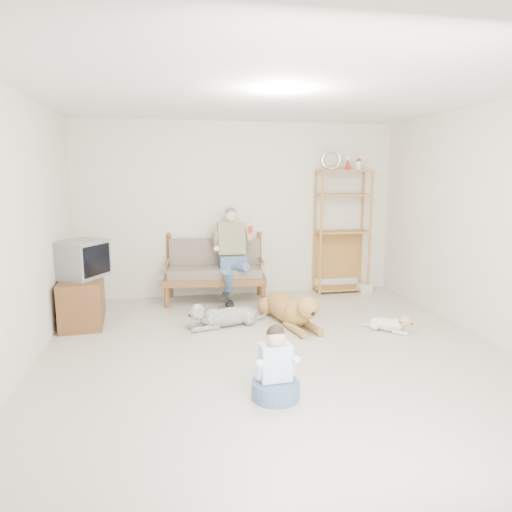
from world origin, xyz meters
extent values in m
plane|color=silver|center=(0.00, 0.00, 0.00)|extent=(5.50, 5.50, 0.00)
plane|color=white|center=(0.00, 0.00, 2.70)|extent=(5.50, 5.50, 0.00)
plane|color=beige|center=(0.00, 2.75, 1.35)|extent=(5.00, 0.00, 5.00)
plane|color=beige|center=(0.00, -2.75, 1.35)|extent=(5.00, 0.00, 5.00)
plane|color=beige|center=(-2.50, 0.00, 1.35)|extent=(0.00, 5.50, 5.50)
plane|color=beige|center=(2.50, 0.00, 1.35)|extent=(0.00, 5.50, 5.50)
cube|color=brown|center=(-0.44, 2.35, 0.35)|extent=(1.56, 0.84, 0.10)
cube|color=#736657|center=(-0.44, 2.35, 0.47)|extent=(1.43, 0.73, 0.13)
cube|color=#736657|center=(-0.44, 2.59, 0.70)|extent=(1.39, 0.25, 0.45)
cylinder|color=brown|center=(-0.44, 2.65, 0.90)|extent=(1.40, 0.18, 0.05)
cylinder|color=brown|center=(-1.14, 2.05, 0.15)|extent=(0.07, 0.07, 0.30)
cylinder|color=brown|center=(-1.14, 2.65, 0.47)|extent=(0.07, 0.07, 0.95)
cylinder|color=brown|center=(0.26, 2.05, 0.15)|extent=(0.07, 0.07, 0.30)
cylinder|color=brown|center=(0.26, 2.65, 0.47)|extent=(0.07, 0.07, 0.95)
cube|color=#465F80|center=(-0.18, 2.30, 0.61)|extent=(0.39, 0.37, 0.19)
cube|color=gray|center=(-0.18, 2.39, 0.95)|extent=(0.41, 0.28, 0.51)
sphere|color=tan|center=(-0.18, 2.36, 1.28)|extent=(0.20, 0.20, 0.20)
sphere|color=#57524D|center=(-0.18, 2.38, 1.32)|extent=(0.18, 0.18, 0.18)
cylinder|color=red|center=(0.08, 2.18, 1.11)|extent=(0.07, 0.07, 0.09)
cube|color=#A06A32|center=(1.64, 2.55, 1.96)|extent=(0.84, 0.34, 0.03)
torus|color=silver|center=(1.42, 2.55, 2.12)|extent=(0.34, 0.05, 0.34)
cone|color=red|center=(1.70, 2.55, 2.05)|extent=(0.11, 0.11, 0.18)
cylinder|color=#A06A32|center=(1.23, 2.39, 0.99)|extent=(0.04, 0.04, 1.98)
cylinder|color=#A06A32|center=(1.23, 2.71, 0.99)|extent=(0.04, 0.04, 1.98)
cylinder|color=#A06A32|center=(2.05, 2.39, 0.99)|extent=(0.04, 0.04, 1.98)
cylinder|color=#A06A32|center=(2.05, 2.71, 0.99)|extent=(0.04, 0.04, 1.98)
cube|color=white|center=(2.02, 2.43, 0.07)|extent=(0.23, 0.18, 0.13)
cube|color=brown|center=(-2.22, 1.60, 0.30)|extent=(0.57, 0.94, 0.60)
cube|color=brown|center=(-2.46, 1.38, 0.30)|extent=(0.05, 0.40, 0.50)
cube|color=brown|center=(-2.46, 1.82, 0.30)|extent=(0.05, 0.40, 0.50)
cube|color=slate|center=(-2.20, 1.65, 0.84)|extent=(0.69, 0.73, 0.48)
cube|color=black|center=(-2.00, 1.53, 0.84)|extent=(0.26, 0.43, 0.38)
cube|color=white|center=(-1.25, 2.73, 0.30)|extent=(0.12, 0.02, 0.08)
ellipsoid|color=#A47039|center=(0.38, 1.24, 0.17)|extent=(0.59, 1.13, 0.34)
sphere|color=#A47039|center=(0.45, 0.92, 0.19)|extent=(0.34, 0.34, 0.34)
sphere|color=#A47039|center=(0.50, 0.66, 0.34)|extent=(0.27, 0.27, 0.27)
ellipsoid|color=#A47039|center=(0.53, 0.54, 0.31)|extent=(0.15, 0.21, 0.10)
cylinder|color=#A47039|center=(0.27, 1.77, 0.07)|extent=(0.27, 0.39, 0.05)
ellipsoid|color=#A47039|center=(0.41, 0.67, 0.34)|extent=(0.08, 0.09, 0.13)
ellipsoid|color=#A47039|center=(0.59, 0.71, 0.34)|extent=(0.08, 0.09, 0.13)
ellipsoid|color=silver|center=(-0.38, 1.17, 0.12)|extent=(0.81, 0.45, 0.23)
sphere|color=silver|center=(-0.60, 1.11, 0.13)|extent=(0.23, 0.23, 0.23)
sphere|color=silver|center=(-0.79, 1.07, 0.23)|extent=(0.20, 0.20, 0.20)
ellipsoid|color=silver|center=(-0.88, 1.04, 0.21)|extent=(0.16, 0.12, 0.08)
cylinder|color=silver|center=(0.00, 1.27, 0.05)|extent=(0.28, 0.21, 0.04)
ellipsoid|color=silver|center=(-0.79, 1.14, 0.23)|extent=(0.07, 0.06, 0.10)
ellipsoid|color=silver|center=(-0.75, 1.00, 0.23)|extent=(0.07, 0.06, 0.10)
ellipsoid|color=silver|center=(1.50, 0.62, 0.08)|extent=(0.43, 0.43, 0.16)
sphere|color=silver|center=(1.59, 0.53, 0.09)|extent=(0.16, 0.16, 0.16)
sphere|color=tan|center=(1.67, 0.46, 0.16)|extent=(0.15, 0.15, 0.15)
ellipsoid|color=tan|center=(1.72, 0.41, 0.15)|extent=(0.12, 0.12, 0.06)
cylinder|color=silver|center=(1.35, 0.76, 0.03)|extent=(0.16, 0.09, 0.03)
cone|color=tan|center=(1.62, 0.43, 0.21)|extent=(0.04, 0.04, 0.05)
cone|color=tan|center=(1.69, 0.50, 0.21)|extent=(0.04, 0.04, 0.05)
torus|color=red|center=(1.65, 0.47, 0.15)|extent=(0.14, 0.14, 0.02)
cylinder|color=#465F80|center=(-0.23, -0.81, 0.08)|extent=(0.41, 0.41, 0.15)
cube|color=silver|center=(-0.23, -0.79, 0.32)|extent=(0.28, 0.19, 0.32)
sphere|color=tan|center=(-0.23, -0.81, 0.55)|extent=(0.17, 0.17, 0.17)
sphere|color=black|center=(-0.23, -0.80, 0.57)|extent=(0.16, 0.16, 0.16)
camera|label=1|loc=(-1.07, -4.37, 1.90)|focal=32.00mm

